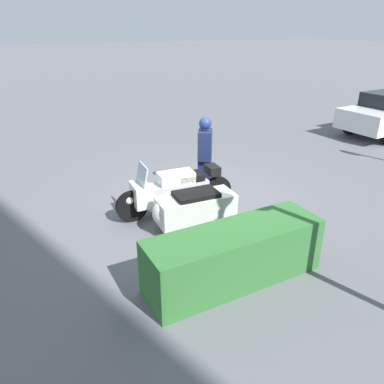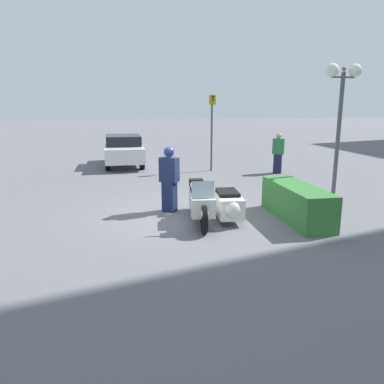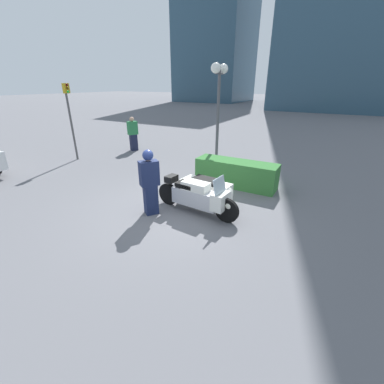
# 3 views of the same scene
# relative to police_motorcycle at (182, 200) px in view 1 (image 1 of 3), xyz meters

# --- Properties ---
(ground_plane) EXTENTS (160.00, 160.00, 0.00)m
(ground_plane) POSITION_rel_police_motorcycle_xyz_m (-0.85, -0.62, -0.46)
(ground_plane) COLOR slate
(police_motorcycle) EXTENTS (2.53, 1.42, 1.16)m
(police_motorcycle) POSITION_rel_police_motorcycle_xyz_m (0.00, 0.00, 0.00)
(police_motorcycle) COLOR black
(police_motorcycle) RESTS_ON ground
(officer_rider) EXTENTS (0.51, 0.56, 1.77)m
(officer_rider) POSITION_rel_police_motorcycle_xyz_m (-1.10, -1.02, 0.47)
(officer_rider) COLOR #192347
(officer_rider) RESTS_ON ground
(hedge_bush_curbside) EXTENTS (2.76, 0.82, 0.87)m
(hedge_bush_curbside) POSITION_rel_police_motorcycle_xyz_m (0.16, 2.07, -0.03)
(hedge_bush_curbside) COLOR #337033
(hedge_bush_curbside) RESTS_ON ground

